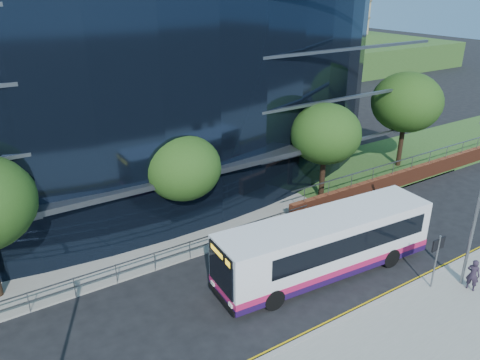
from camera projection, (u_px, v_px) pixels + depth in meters
ground at (338, 304)px, 21.48m from camera, size 200.00×200.00×0.00m
kerb at (354, 314)px, 20.68m from camera, size 80.00×0.25×0.16m
yellow_line_outer at (351, 313)px, 20.86m from camera, size 80.00×0.08×0.01m
yellow_line_inner at (348, 311)px, 20.97m from camera, size 80.00×0.08×0.01m
far_forecourt at (128, 237)px, 26.96m from camera, size 50.00×8.00×0.10m
grass_verge at (449, 145)px, 41.88m from camera, size 36.00×8.00×0.12m
glass_office at (94, 69)px, 32.40m from camera, size 44.00×23.10×16.00m
retaining_wall at (460, 160)px, 36.82m from camera, size 34.00×0.40×2.11m
guard_railings at (116, 269)px, 22.57m from camera, size 24.00×0.05×1.10m
street_sign at (437, 251)px, 21.64m from camera, size 0.85×0.09×2.80m
tree_far_b at (183, 167)px, 25.65m from camera, size 4.29×4.29×6.05m
tree_far_c at (326, 134)px, 30.11m from camera, size 4.62×4.62×6.51m
tree_far_d at (407, 102)px, 35.10m from camera, size 5.28×5.28×7.44m
tree_dist_e at (262, 53)px, 62.48m from camera, size 4.62×4.62×6.51m
tree_dist_f at (339, 46)px, 72.11m from camera, size 4.29×4.29×6.05m
streetlight_east at (478, 203)px, 21.03m from camera, size 0.15×0.77×8.00m
city_bus at (327, 244)px, 23.15m from camera, size 11.76×3.51×3.14m
pedestrian at (473, 275)px, 21.94m from camera, size 0.53×0.67×1.62m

